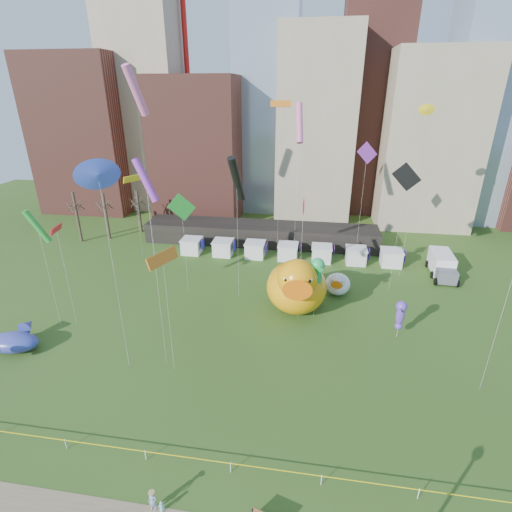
% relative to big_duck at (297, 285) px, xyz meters
% --- Properties ---
extents(ground, '(160.00, 160.00, 0.00)m').
position_rel_big_duck_xyz_m(ground, '(-3.07, -21.27, -3.34)').
color(ground, '#2E5019').
rests_on(ground, ground).
extents(skyline, '(101.00, 23.00, 68.00)m').
position_rel_big_duck_xyz_m(skyline, '(-0.82, 39.79, 18.10)').
color(skyline, brown).
rests_on(skyline, ground).
extents(pavilion, '(38.00, 6.00, 3.20)m').
position_rel_big_duck_xyz_m(pavilion, '(-7.07, 20.73, -1.74)').
color(pavilion, black).
rests_on(pavilion, ground).
extents(vendor_tents, '(33.24, 2.80, 2.40)m').
position_rel_big_duck_xyz_m(vendor_tents, '(-2.05, 14.73, -2.23)').
color(vendor_tents, white).
rests_on(vendor_tents, ground).
extents(bare_trees, '(8.44, 6.44, 8.50)m').
position_rel_big_duck_xyz_m(bare_trees, '(-33.24, 19.27, 0.67)').
color(bare_trees, '#382B21').
rests_on(bare_trees, ground).
extents(caution_tape, '(50.00, 0.06, 0.90)m').
position_rel_big_duck_xyz_m(caution_tape, '(-3.07, -21.27, -2.66)').
color(caution_tape, white).
rests_on(caution_tape, ground).
extents(big_duck, '(7.34, 9.62, 7.27)m').
position_rel_big_duck_xyz_m(big_duck, '(0.00, 0.00, 0.00)').
color(big_duck, orange).
rests_on(big_duck, ground).
extents(small_duck, '(3.55, 4.46, 3.28)m').
position_rel_big_duck_xyz_m(small_duck, '(4.89, 4.73, -1.83)').
color(small_duck, white).
rests_on(small_duck, ground).
extents(seahorse_green, '(1.90, 2.17, 7.23)m').
position_rel_big_duck_xyz_m(seahorse_green, '(2.12, -0.97, 2.01)').
color(seahorse_green, silver).
rests_on(seahorse_green, ground).
extents(seahorse_purple, '(1.46, 1.63, 4.27)m').
position_rel_big_duck_xyz_m(seahorse_purple, '(10.70, -3.65, -0.44)').
color(seahorse_purple, silver).
rests_on(seahorse_purple, ground).
extents(whale_inflatable, '(5.21, 6.40, 2.18)m').
position_rel_big_duck_xyz_m(whale_inflatable, '(-26.85, -11.52, -2.34)').
color(whale_inflatable, '#4D3AA0').
rests_on(whale_inflatable, ground).
extents(box_truck, '(3.19, 7.19, 2.99)m').
position_rel_big_duck_xyz_m(box_truck, '(19.27, 12.55, -1.80)').
color(box_truck, white).
rests_on(box_truck, ground).
extents(woman, '(0.56, 0.39, 1.48)m').
position_rel_big_duck_xyz_m(woman, '(-7.18, -24.47, -2.58)').
color(woman, white).
rests_on(woman, footpath).
extents(toddler, '(0.29, 0.22, 0.80)m').
position_rel_big_duck_xyz_m(toddler, '(-6.65, -24.47, -2.92)').
color(toddler, silver).
rests_on(toddler, footpath).
extents(kite_0, '(0.69, 2.20, 11.31)m').
position_rel_big_duck_xyz_m(kite_0, '(-23.62, -6.36, 7.55)').
color(kite_0, silver).
rests_on(kite_0, ground).
extents(kite_1, '(2.03, 3.75, 26.53)m').
position_rel_big_duck_xyz_m(kite_1, '(-21.30, 10.20, 20.12)').
color(kite_1, silver).
rests_on(kite_1, ground).
extents(kite_2, '(1.69, 3.23, 17.24)m').
position_rel_big_duck_xyz_m(kite_2, '(-7.18, 2.38, 11.26)').
color(kite_2, silver).
rests_on(kite_2, ground).
extents(kite_3, '(2.12, 1.47, 13.15)m').
position_rel_big_duck_xyz_m(kite_3, '(-25.05, -7.04, 8.04)').
color(kite_3, silver).
rests_on(kite_3, ground).
extents(kite_4, '(1.84, 2.92, 12.57)m').
position_rel_big_duck_xyz_m(kite_4, '(-24.05, 11.95, 8.71)').
color(kite_4, silver).
rests_on(kite_4, ground).
extents(kite_6, '(2.60, 0.83, 22.37)m').
position_rel_big_duck_xyz_m(kite_6, '(-3.48, 12.62, 18.39)').
color(kite_6, silver).
rests_on(kite_6, ground).
extents(kite_7, '(2.59, 0.97, 17.81)m').
position_rel_big_duck_xyz_m(kite_7, '(7.46, 11.18, 12.80)').
color(kite_7, silver).
rests_on(kite_7, ground).
extents(kite_8, '(0.25, 2.07, 13.98)m').
position_rel_big_duck_xyz_m(kite_8, '(0.37, -1.56, 9.28)').
color(kite_8, silver).
rests_on(kite_8, ground).
extents(kite_9, '(1.34, 2.93, 22.20)m').
position_rel_big_duck_xyz_m(kite_9, '(-1.00, 11.45, 16.44)').
color(kite_9, silver).
rests_on(kite_9, ground).
extents(kite_10, '(3.22, 0.74, 16.19)m').
position_rel_big_duck_xyz_m(kite_10, '(11.51, 6.70, 11.04)').
color(kite_10, silver).
rests_on(kite_10, ground).
extents(kite_11, '(2.77, 2.03, 12.76)m').
position_rel_big_duck_xyz_m(kite_11, '(-13.79, 2.62, 7.63)').
color(kite_11, silver).
rests_on(kite_11, ground).
extents(kite_12, '(1.29, 0.32, 22.11)m').
position_rel_big_duck_xyz_m(kite_12, '(13.61, 11.25, 17.91)').
color(kite_12, silver).
rests_on(kite_12, ground).
extents(kite_13, '(1.87, 1.82, 18.92)m').
position_rel_big_duck_xyz_m(kite_13, '(-14.77, -12.04, 14.39)').
color(kite_13, silver).
rests_on(kite_13, ground).
extents(kite_14, '(1.60, 3.20, 11.65)m').
position_rel_big_duck_xyz_m(kite_14, '(-10.41, -11.93, 7.78)').
color(kite_14, silver).
rests_on(kite_14, ground).
extents(kite_15, '(2.07, 0.95, 18.94)m').
position_rel_big_duck_xyz_m(kite_15, '(-11.45, -11.17, 13.87)').
color(kite_15, silver).
rests_on(kite_15, ground).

